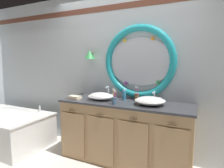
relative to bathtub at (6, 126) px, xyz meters
name	(u,v)px	position (x,y,z in m)	size (l,w,h in m)	color
ground_plane	(109,167)	(2.00, 0.12, -0.34)	(14.00, 14.00, 0.00)	silver
back_wall_assembly	(126,71)	(2.02, 0.70, 0.98)	(6.40, 0.26, 2.60)	silver
vanity_counter	(124,132)	(2.13, 0.37, 0.12)	(1.92, 0.63, 0.90)	tan
bathtub	(6,126)	(0.00, 0.00, 0.00)	(1.55, 0.94, 0.66)	white
sink_basin_left	(101,96)	(1.75, 0.35, 0.62)	(0.39, 0.39, 0.11)	white
sink_basin_right	(150,101)	(2.50, 0.35, 0.62)	(0.41, 0.41, 0.11)	white
faucet_set_left	(108,93)	(1.75, 0.59, 0.63)	(0.23, 0.12, 0.18)	silver
faucet_set_right	(154,97)	(2.50, 0.59, 0.62)	(0.21, 0.13, 0.15)	silver
toothbrush_holder_left	(114,100)	(2.05, 0.18, 0.62)	(0.08, 0.08, 0.22)	slate
toothbrush_holder_right	(137,96)	(2.25, 0.57, 0.62)	(0.08, 0.08, 0.21)	#996647
soap_dispenser	(124,95)	(2.08, 0.49, 0.64)	(0.05, 0.06, 0.17)	#388EBC
folded_hand_towel	(75,98)	(1.35, 0.23, 0.59)	(0.19, 0.13, 0.05)	beige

